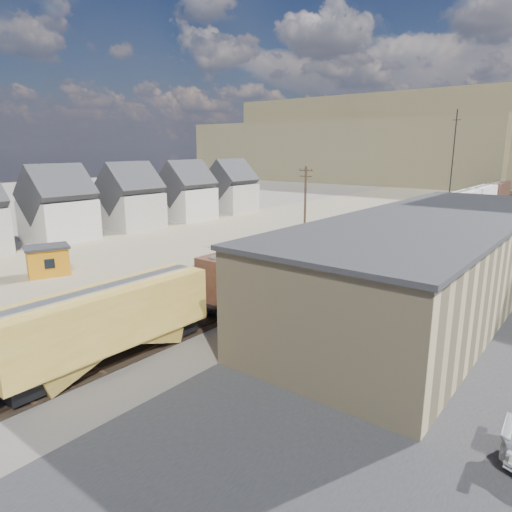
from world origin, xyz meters
The scene contains 10 objects.
ground centered at (0.00, 0.00, 0.00)m, with size 300.00×300.00×0.00m, color #6B6356.
ballast_bed centered at (0.00, 50.00, 0.03)m, with size 18.00×200.00×0.06m, color #4C4742.
dirt_yard centered at (-20.00, 40.00, 0.01)m, with size 24.00×180.00×0.03m, color #86775C.
rail_tracks centered at (-0.55, 50.00, 0.11)m, with size 11.40×200.00×0.24m.
freight_train centered at (3.80, 54.37, 2.79)m, with size 3.00×119.74×4.46m.
warehouse centered at (14.98, 25.00, 3.65)m, with size 12.40×40.40×7.25m.
utility_pole_north centered at (-8.50, 42.00, 5.30)m, with size 2.20×0.32×10.00m.
radio_mast centered at (6.00, 60.00, 9.12)m, with size 1.20×0.16×18.00m.
townhouse_row centered at (-34.00, 25.00, 4.34)m, with size 8.15×68.16×10.47m.
maintenance_shed centered at (-17.65, 8.65, 1.54)m, with size 4.46×4.99×3.02m.
Camera 1 is at (26.21, -13.10, 12.54)m, focal length 32.00 mm.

